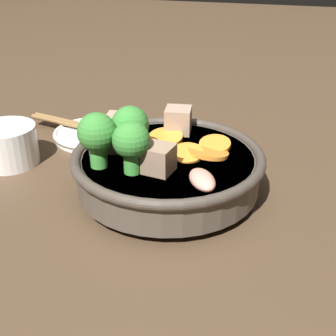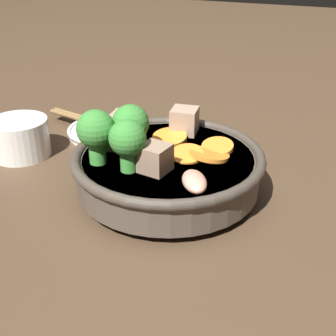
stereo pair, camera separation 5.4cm
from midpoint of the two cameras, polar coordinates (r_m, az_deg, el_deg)
The scene contains 5 objects.
ground_plane at distance 0.56m, azimuth 2.78°, elevation -3.08°, with size 3.00×3.00×0.00m, color #4C3826.
stirfry_bowl at distance 0.54m, azimuth 2.42°, elevation 0.44°, with size 0.22×0.22×0.11m.
side_saucer at distance 0.71m, azimuth -5.43°, elevation 4.46°, with size 0.12×0.12×0.01m.
tea_cup at distance 0.66m, azimuth -15.39°, elevation 3.58°, with size 0.08×0.08×0.05m.
chopsticks_pair at distance 0.70m, azimuth -5.46°, elevation 5.17°, with size 0.07×0.22×0.01m.
Camera 2 is at (-0.45, -0.18, 0.29)m, focal length 50.00 mm.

